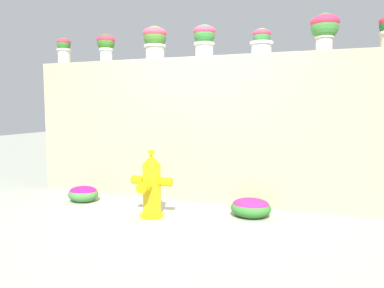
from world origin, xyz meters
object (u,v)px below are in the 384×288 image
object	(u,v)px
potted_plant_0	(64,48)
potted_plant_4	(262,41)
flower_bush_left	(83,193)
potted_plant_2	(155,40)
potted_plant_5	(325,27)
flower_bush_right	(251,207)
potted_plant_1	(106,44)
potted_plant_3	(204,38)
fire_hydrant	(151,187)

from	to	relation	value
potted_plant_0	potted_plant_4	distance (m)	3.01
flower_bush_left	potted_plant_4	bearing A→B (deg)	16.10
flower_bush_left	potted_plant_2	bearing A→B (deg)	36.89
potted_plant_5	flower_bush_right	bearing A→B (deg)	-145.04
potted_plant_1	flower_bush_left	size ratio (longest dim) A/B	1.00
potted_plant_4	potted_plant_5	world-z (taller)	potted_plant_5
potted_plant_3	potted_plant_4	bearing A→B (deg)	0.61
potted_plant_5	flower_bush_right	xyz separation A→B (m)	(-0.74, -0.51, -2.09)
potted_plant_0	potted_plant_2	xyz separation A→B (m)	(1.55, -0.02, 0.03)
potted_plant_0	potted_plant_4	size ratio (longest dim) A/B	1.20
potted_plant_4	flower_bush_right	xyz separation A→B (m)	(0.01, -0.56, -1.99)
potted_plant_2	potted_plant_3	distance (m)	0.71
potted_plant_4	flower_bush_right	bearing A→B (deg)	-89.10
potted_plant_0	potted_plant_1	bearing A→B (deg)	3.88
flower_bush_left	fire_hydrant	bearing A→B (deg)	-15.11
potted_plant_0	potted_plant_1	world-z (taller)	potted_plant_1
potted_plant_5	flower_bush_left	size ratio (longest dim) A/B	1.06
potted_plant_0	potted_plant_5	distance (m)	3.75
potted_plant_2	fire_hydrant	world-z (taller)	potted_plant_2
flower_bush_left	flower_bush_right	world-z (taller)	flower_bush_right
fire_hydrant	flower_bush_left	world-z (taller)	fire_hydrant
potted_plant_5	fire_hydrant	bearing A→B (deg)	-153.00
potted_plant_4	potted_plant_2	bearing A→B (deg)	-178.08
potted_plant_1	potted_plant_3	bearing A→B (deg)	-1.02
potted_plant_5	flower_bush_right	size ratio (longest dim) A/B	0.93
potted_plant_3	flower_bush_right	world-z (taller)	potted_plant_3
potted_plant_3	flower_bush_right	size ratio (longest dim) A/B	0.91
potted_plant_2	potted_plant_3	world-z (taller)	potted_plant_2
potted_plant_2	flower_bush_right	bearing A→B (deg)	-19.25
potted_plant_2	potted_plant_0	bearing A→B (deg)	179.28
potted_plant_2	potted_plant_4	size ratio (longest dim) A/B	1.37
potted_plant_4	flower_bush_left	size ratio (longest dim) A/B	0.80
potted_plant_0	potted_plant_5	world-z (taller)	potted_plant_5
potted_plant_1	flower_bush_left	xyz separation A→B (m)	(0.03, -0.67, -2.08)
potted_plant_5	fire_hydrant	distance (m)	2.75
potted_plant_4	potted_plant_3	bearing A→B (deg)	-179.39
potted_plant_4	flower_bush_left	world-z (taller)	potted_plant_4
potted_plant_2	flower_bush_left	distance (m)	2.32
potted_plant_5	flower_bush_left	bearing A→B (deg)	-168.61
potted_plant_0	potted_plant_3	bearing A→B (deg)	0.54
potted_plant_3	potted_plant_0	bearing A→B (deg)	-179.46
potted_plant_3	potted_plant_5	bearing A→B (deg)	-1.50
potted_plant_4	potted_plant_0	bearing A→B (deg)	-179.44
potted_plant_1	potted_plant_2	distance (m)	0.83
fire_hydrant	flower_bush_right	bearing A→B (deg)	20.85
potted_plant_0	flower_bush_right	xyz separation A→B (m)	(3.02, -0.53, -2.05)
potted_plant_2	flower_bush_right	size ratio (longest dim) A/B	0.96
potted_plant_0	potted_plant_1	size ratio (longest dim) A/B	0.96
potted_plant_3	potted_plant_5	size ratio (longest dim) A/B	0.98
potted_plant_0	potted_plant_2	distance (m)	1.55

